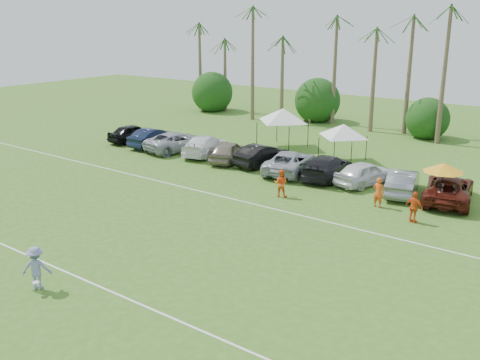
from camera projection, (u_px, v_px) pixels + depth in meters
The scene contains 30 objects.
field_lines at pixel (135, 221), 28.90m from camera, with size 80.00×12.10×0.01m.
palm_tree_0 at pixel (191, 45), 62.29m from camera, with size 2.40×2.40×8.90m.
palm_tree_1 at pixel (225, 38), 59.21m from camera, with size 2.40×2.40×9.90m.
palm_tree_2 at pixel (263, 30), 56.13m from camera, with size 2.40×2.40×10.90m.
palm_tree_3 at pixel (296, 22), 53.63m from camera, with size 2.40×2.40×11.90m.
palm_tree_4 at pixel (330, 50), 52.12m from camera, with size 2.40×2.40×8.90m.
palm_tree_5 at pixel (370, 42), 49.60m from camera, with size 2.40×2.40×9.90m.
palm_tree_6 at pixel (413, 33), 47.09m from camera, with size 2.40×2.40×10.90m.
palm_tree_7 at pixel (461, 23), 44.58m from camera, with size 2.40×2.40×11.90m.
bush_tree_0 at pixel (217, 95), 63.03m from camera, with size 4.00×4.00×4.00m.
bush_tree_1 at pixel (315, 105), 55.68m from camera, with size 4.00×4.00×4.00m.
bush_tree_2 at pixel (431, 117), 48.90m from camera, with size 4.00×4.00×4.00m.
sideline_player_a at pixel (378, 192), 30.76m from camera, with size 0.65×0.43×1.78m, color #FF561C.
sideline_player_b at pixel (281, 183), 32.58m from camera, with size 0.83×0.65×1.70m, color orange.
sideline_player_c at pixel (414, 207), 28.43m from camera, with size 1.01×0.42×1.72m, color #E95519.
canopy_tent_left at pixel (283, 108), 44.21m from camera, with size 4.78×4.78×3.87m.
canopy_tent_right at pixel (344, 124), 40.01m from camera, with size 4.14×4.14×3.36m.
market_umbrella at pixel (444, 168), 30.57m from camera, with size 2.31×2.31×2.57m.
frisbee_player at pixel (36, 268), 21.45m from camera, with size 1.34×1.27×1.82m.
parked_car_0 at pixel (133, 133), 46.98m from camera, with size 1.85×4.60×1.57m, color black.
parked_car_1 at pixel (153, 137), 45.28m from camera, with size 1.66×4.76×1.57m, color #111A32.
parked_car_2 at pixel (177, 141), 43.80m from camera, with size 2.60×5.65×1.57m, color #9FA4AD.
parked_car_3 at pixel (205, 145), 42.54m from camera, with size 2.20×5.41×1.57m, color white.
parked_car_4 at pixel (229, 151), 40.63m from camera, with size 1.85×4.60×1.57m, color gray.
parked_car_5 at pixel (262, 155), 39.52m from camera, with size 1.66×4.76×1.57m, color black.
parked_car_6 at pixel (290, 162), 37.64m from camera, with size 2.60×5.65×1.57m, color #A4A9B3.
parked_car_7 at pixel (327, 167), 36.42m from camera, with size 2.20×5.41×1.57m, color black.
parked_car_8 at pixel (365, 173), 34.92m from camera, with size 1.85×4.60×1.57m, color silver.
parked_car_9 at pixel (403, 182), 33.08m from camera, with size 1.66×4.76×1.57m, color gray.
parked_car_10 at pixel (449, 189), 31.73m from camera, with size 2.60×5.65×1.57m, color #521911.
Camera 1 is at (20.54, -10.42, 10.56)m, focal length 40.00 mm.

